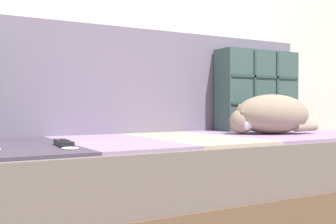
% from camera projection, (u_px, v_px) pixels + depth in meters
% --- Properties ---
extents(couch, '(2.11, 0.82, 0.35)m').
position_uv_depth(couch, '(148.00, 185.00, 1.61)').
color(couch, brown).
rests_on(couch, ground_plane).
extents(sofa_backrest, '(2.07, 0.14, 0.47)m').
position_uv_depth(sofa_backrest, '(114.00, 81.00, 1.90)').
color(sofa_backrest, slate).
rests_on(sofa_backrest, couch).
extents(throw_pillow_quilted, '(0.45, 0.14, 0.40)m').
position_uv_depth(throw_pillow_quilted, '(257.00, 91.00, 2.14)').
color(throw_pillow_quilted, '#38514C').
rests_on(throw_pillow_quilted, couch).
extents(sleeping_cat, '(0.39, 0.31, 0.17)m').
position_uv_depth(sleeping_cat, '(270.00, 115.00, 1.84)').
color(sleeping_cat, gray).
rests_on(sleeping_cat, couch).
extents(game_remote_near, '(0.06, 0.20, 0.02)m').
position_uv_depth(game_remote_near, '(64.00, 144.00, 1.28)').
color(game_remote_near, black).
rests_on(game_remote_near, couch).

